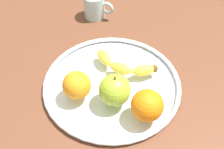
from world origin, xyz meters
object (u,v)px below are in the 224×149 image
(apple, at_px, (115,90))
(orange_front_left, at_px, (147,105))
(fruit_bowl, at_px, (112,84))
(banana, at_px, (124,65))
(ambient_mug, at_px, (95,6))
(orange_back_left, at_px, (77,85))

(apple, height_order, orange_front_left, apple)
(fruit_bowl, distance_m, banana, 0.06)
(apple, relative_size, orange_front_left, 1.13)
(ambient_mug, bearing_deg, banana, -49.98)
(orange_back_left, bearing_deg, fruit_bowl, 46.53)
(fruit_bowl, relative_size, apple, 4.21)
(orange_front_left, bearing_deg, fruit_bowl, 149.08)
(banana, bearing_deg, ambient_mug, 133.25)
(fruit_bowl, xyz_separation_m, orange_back_left, (-0.07, -0.07, 0.05))
(fruit_bowl, bearing_deg, apple, -62.23)
(banana, relative_size, orange_back_left, 2.65)
(orange_back_left, bearing_deg, apple, 10.21)
(apple, bearing_deg, banana, 97.12)
(ambient_mug, bearing_deg, orange_front_left, -50.40)
(fruit_bowl, relative_size, banana, 1.93)
(orange_back_left, xyz_separation_m, ambient_mug, (-0.10, 0.34, -0.01))
(fruit_bowl, xyz_separation_m, orange_front_left, (0.11, -0.07, 0.05))
(apple, bearing_deg, ambient_mug, 120.97)
(orange_back_left, relative_size, ambient_mug, 0.70)
(apple, distance_m, orange_back_left, 0.10)
(orange_front_left, distance_m, ambient_mug, 0.44)
(orange_front_left, bearing_deg, orange_back_left, -179.47)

